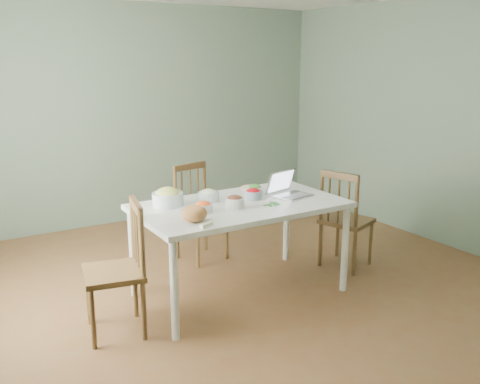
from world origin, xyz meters
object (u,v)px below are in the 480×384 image
dining_table (240,249)px  chair_right (347,218)px  chair_left (113,270)px  laptop (293,185)px  bowl_squash (168,197)px  bread_boule (194,213)px  chair_far (201,213)px

dining_table → chair_right: 1.24m
chair_left → chair_right: (2.40, 0.10, -0.01)m
laptop → bowl_squash: bearing=149.6°
bread_boule → laptop: bearing=10.5°
chair_left → bowl_squash: bearing=131.1°
chair_far → chair_right: 1.47m
bowl_squash → dining_table: bearing=-24.9°
chair_left → chair_right: size_ratio=1.03×
bread_boule → bowl_squash: bearing=89.1°
chair_left → bread_boule: bearing=85.8°
bread_boule → chair_left: bearing=164.9°
chair_right → bread_boule: 1.86m
chair_far → chair_left: chair_left is taller
chair_far → bread_boule: bearing=-129.4°
chair_right → chair_far: bearing=31.8°
chair_right → bowl_squash: 1.86m
chair_far → dining_table: bearing=-106.0°
chair_far → bowl_squash: 1.01m
chair_left → bread_boule: 0.73m
laptop → bread_boule: bearing=176.5°
chair_left → bowl_squash: size_ratio=3.90×
chair_far → bowl_squash: (-0.65, -0.66, 0.41)m
bread_boule → laptop: 1.10m
chair_left → laptop: bearing=102.1°
chair_far → bowl_squash: chair_far is taller
chair_left → chair_far: bearing=139.8°
dining_table → bowl_squash: 0.78m
chair_far → laptop: (0.43, -0.97, 0.45)m
chair_far → laptop: laptop is taller
dining_table → chair_far: bearing=84.2°
chair_right → bread_boule: size_ratio=5.02×
dining_table → chair_right: chair_right is taller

